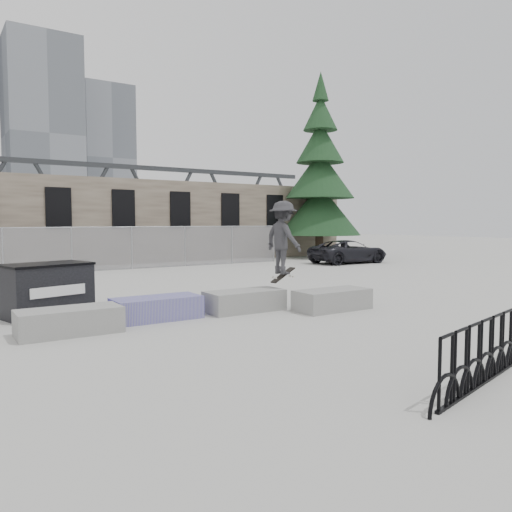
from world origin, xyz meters
The scene contains 13 objects.
ground centered at (0.00, 0.00, 0.00)m, with size 120.00×120.00×0.00m, color #A9A9A4.
stone_wall centered at (0.00, 16.24, 2.26)m, with size 36.00×2.58×4.50m.
chainlink_fence centered at (0.00, 12.50, 1.04)m, with size 22.06×0.06×2.02m.
planter_far_left centered at (-2.94, -0.15, 0.28)m, with size 2.00×0.90×0.53m.
planter_center_left centered at (-0.91, 0.30, 0.28)m, with size 2.00×0.90×0.53m.
planter_center_right centered at (1.37, 0.12, 0.28)m, with size 2.00×0.90×0.53m.
planter_offset centered at (3.34, -0.97, 0.28)m, with size 2.00×0.90×0.53m.
dumpster centered at (-2.96, 2.11, 0.64)m, with size 2.18×1.65×1.27m.
bike_rack centered at (1.44, -6.46, 0.44)m, with size 3.94×0.98×0.90m.
spruce_tree centered at (15.29, 13.63, 4.66)m, with size 5.12×5.12×11.50m.
truss_bridge centered at (10.00, 55.00, 4.13)m, with size 70.00×3.00×9.80m.
suv centered at (13.74, 9.36, 0.62)m, with size 2.07×4.49×1.25m, color black.
skateboarder centered at (2.56, 0.12, 1.83)m, with size 0.80×1.29×2.14m.
Camera 1 is at (-5.21, -10.49, 2.27)m, focal length 35.00 mm.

